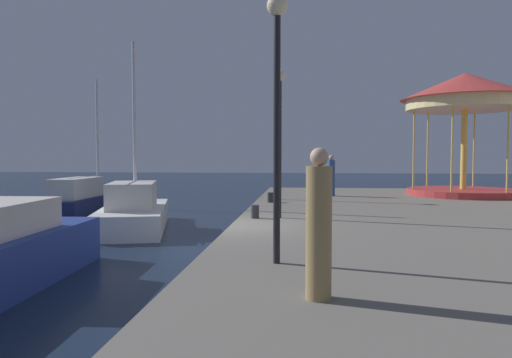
% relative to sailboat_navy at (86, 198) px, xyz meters
% --- Properties ---
extents(ground_plane, '(120.00, 120.00, 0.00)m').
position_rel_sailboat_navy_xyz_m(ground_plane, '(8.68, -9.37, -0.61)').
color(ground_plane, '#162338').
extents(quay_dock, '(14.56, 29.82, 0.80)m').
position_rel_sailboat_navy_xyz_m(quay_dock, '(15.97, -9.37, -0.21)').
color(quay_dock, slate).
rests_on(quay_dock, ground).
extents(sailboat_navy, '(2.13, 7.41, 6.62)m').
position_rel_sailboat_navy_xyz_m(sailboat_navy, '(0.00, 0.00, 0.00)').
color(sailboat_navy, '#19214C').
rests_on(sailboat_navy, ground).
extents(sailboat_white, '(3.56, 6.22, 6.89)m').
position_rel_sailboat_navy_xyz_m(sailboat_white, '(4.51, -5.60, 0.04)').
color(sailboat_white, white).
rests_on(sailboat_white, ground).
extents(carousel, '(5.91, 5.91, 5.76)m').
position_rel_sailboat_navy_xyz_m(carousel, '(18.19, 1.00, 4.53)').
color(carousel, '#B23333').
rests_on(carousel, quay_dock).
extents(lamp_post_near_edge, '(0.36, 0.36, 4.61)m').
position_rel_sailboat_navy_xyz_m(lamp_post_near_edge, '(10.18, -13.84, 3.31)').
color(lamp_post_near_edge, black).
rests_on(lamp_post_near_edge, quay_dock).
extents(lamp_post_mid_promenade, '(0.36, 0.36, 4.46)m').
position_rel_sailboat_navy_xyz_m(lamp_post_mid_promenade, '(9.93, -7.88, 3.22)').
color(lamp_post_mid_promenade, black).
rests_on(lamp_post_mid_promenade, quay_dock).
extents(lamp_post_far_end, '(0.36, 0.36, 4.05)m').
position_rel_sailboat_navy_xyz_m(lamp_post_far_end, '(9.56, -1.92, 2.98)').
color(lamp_post_far_end, black).
rests_on(lamp_post_far_end, quay_dock).
extents(bollard_north, '(0.24, 0.24, 0.40)m').
position_rel_sailboat_navy_xyz_m(bollard_north, '(9.33, -3.23, 0.39)').
color(bollard_north, '#2D2D33').
rests_on(bollard_north, quay_dock).
extents(bollard_center, '(0.24, 0.24, 0.40)m').
position_rel_sailboat_navy_xyz_m(bollard_center, '(9.20, -8.05, 0.39)').
color(bollard_center, '#2D2D33').
rests_on(bollard_center, quay_dock).
extents(person_mid_promenade, '(0.34, 0.34, 1.92)m').
position_rel_sailboat_navy_xyz_m(person_mid_promenade, '(11.95, 0.03, 1.09)').
color(person_mid_promenade, '#2D4C8C').
rests_on(person_mid_promenade, quay_dock).
extents(person_far_corner, '(0.34, 0.34, 1.98)m').
position_rel_sailboat_navy_xyz_m(person_far_corner, '(10.84, -15.82, 1.13)').
color(person_far_corner, '#937A4C').
rests_on(person_far_corner, quay_dock).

